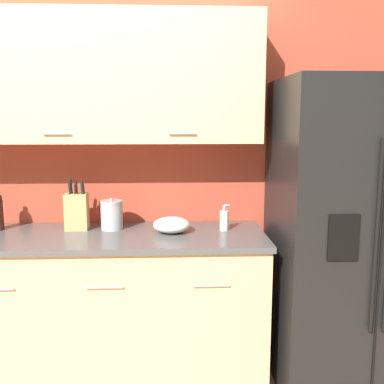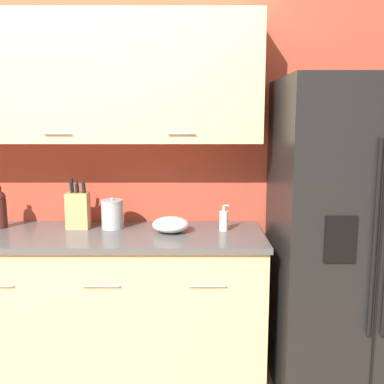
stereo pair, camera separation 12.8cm
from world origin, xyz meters
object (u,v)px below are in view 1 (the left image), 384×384
refrigerator (351,235)px  knife_block (77,211)px  mixing_bowl (172,225)px  soap_dispenser (224,220)px  steel_canister (112,215)px

refrigerator → knife_block: 1.67m
knife_block → mixing_bowl: knife_block is taller
mixing_bowl → soap_dispenser: bearing=6.1°
knife_block → refrigerator: bearing=-6.7°
knife_block → soap_dispenser: (0.90, -0.06, -0.05)m
knife_block → soap_dispenser: knife_block is taller
refrigerator → steel_canister: 1.46m
refrigerator → soap_dispenser: bearing=170.0°
refrigerator → soap_dispenser: (-0.75, 0.13, 0.07)m
steel_canister → knife_block: bearing=179.6°
soap_dispenser → mixing_bowl: bearing=-173.9°
soap_dispenser → mixing_bowl: (-0.32, -0.03, -0.02)m
knife_block → steel_canister: 0.21m
refrigerator → mixing_bowl: (-1.07, 0.10, 0.05)m
refrigerator → steel_canister: size_ratio=9.27×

